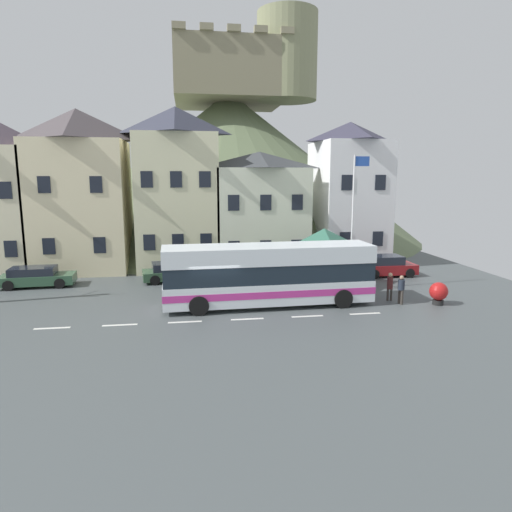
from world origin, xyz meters
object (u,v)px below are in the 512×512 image
(parked_car_00, at_px, (386,266))
(townhouse_02, at_px, (177,189))
(hilltop_castle, at_px, (230,163))
(harbour_buoy, at_px, (439,292))
(townhouse_01, at_px, (81,191))
(flagpole, at_px, (354,215))
(parked_car_02, at_px, (308,268))
(bus_shelter, at_px, (324,239))
(parked_car_01, at_px, (36,277))
(pedestrian_00, at_px, (390,284))
(transit_bus, at_px, (268,275))
(pedestrian_01, at_px, (401,287))
(public_bench, at_px, (340,271))
(townhouse_03, at_px, (260,209))
(townhouse_04, at_px, (348,193))
(parked_car_03, at_px, (174,272))

(parked_car_00, bearing_deg, townhouse_02, 161.07)
(hilltop_castle, bearing_deg, harbour_buoy, -73.62)
(townhouse_01, relative_size, harbour_buoy, 9.40)
(flagpole, bearing_deg, parked_car_02, 113.02)
(flagpole, bearing_deg, bus_shelter, 134.93)
(hilltop_castle, relative_size, flagpole, 5.10)
(parked_car_01, relative_size, harbour_buoy, 3.69)
(parked_car_02, distance_m, pedestrian_00, 7.11)
(transit_bus, bearing_deg, pedestrian_01, -8.47)
(bus_shelter, height_order, public_bench, bus_shelter)
(townhouse_03, bearing_deg, hilltop_castle, 92.41)
(townhouse_04, distance_m, pedestrian_01, 13.30)
(hilltop_castle, xyz_separation_m, harbour_buoy, (8.48, -28.84, -7.58))
(parked_car_00, height_order, pedestrian_01, pedestrian_01)
(townhouse_03, distance_m, harbour_buoy, 15.15)
(transit_bus, distance_m, pedestrian_00, 6.88)
(bus_shelter, xyz_separation_m, flagpole, (1.36, -1.37, 1.60))
(townhouse_01, distance_m, parked_car_01, 7.40)
(transit_bus, xyz_separation_m, bus_shelter, (4.20, 3.84, 1.36))
(townhouse_03, bearing_deg, townhouse_04, 2.76)
(parked_car_03, distance_m, flagpole, 12.13)
(townhouse_04, relative_size, parked_car_03, 2.48)
(pedestrian_01, relative_size, harbour_buoy, 1.30)
(hilltop_castle, xyz_separation_m, flagpole, (4.95, -25.12, -3.66))
(parked_car_01, height_order, flagpole, flagpole)
(transit_bus, relative_size, flagpole, 1.39)
(flagpole, bearing_deg, transit_bus, -156.03)
(parked_car_03, distance_m, pedestrian_01, 14.35)
(bus_shelter, relative_size, harbour_buoy, 2.98)
(pedestrian_01, height_order, harbour_buoy, pedestrian_01)
(townhouse_04, relative_size, pedestrian_01, 6.92)
(townhouse_04, distance_m, public_bench, 8.03)
(townhouse_02, bearing_deg, pedestrian_01, -44.63)
(townhouse_02, distance_m, parked_car_01, 11.27)
(townhouse_03, relative_size, harbour_buoy, 7.07)
(parked_car_02, bearing_deg, townhouse_03, -66.87)
(townhouse_01, bearing_deg, parked_car_03, -35.12)
(transit_bus, distance_m, parked_car_03, 8.42)
(parked_car_01, relative_size, parked_car_02, 1.07)
(parked_car_03, relative_size, public_bench, 3.07)
(townhouse_01, height_order, public_bench, townhouse_01)
(transit_bus, bearing_deg, hilltop_castle, 87.13)
(townhouse_03, xyz_separation_m, transit_bus, (-1.30, -11.22, -2.68))
(bus_shelter, relative_size, pedestrian_01, 2.30)
(townhouse_03, bearing_deg, parked_car_00, -32.42)
(transit_bus, relative_size, parked_car_00, 2.93)
(hilltop_castle, height_order, flagpole, hilltop_castle)
(bus_shelter, xyz_separation_m, parked_car_02, (-0.30, 2.54, -2.36))
(townhouse_01, relative_size, hilltop_castle, 0.28)
(pedestrian_01, bearing_deg, public_bench, 99.61)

